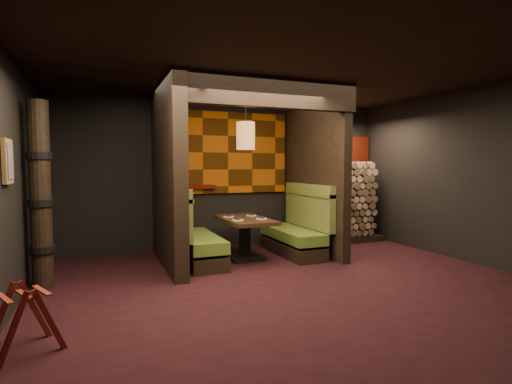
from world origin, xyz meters
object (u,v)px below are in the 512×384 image
object	(u,v)px
luggage_rack	(25,316)
firewood_stack	(340,202)
pendant_lamp	(246,136)
totem_column	(40,196)
booth_bench_left	(193,238)
dining_table	(245,232)
booth_bench_right	(297,231)

from	to	relation	value
luggage_rack	firewood_stack	bearing A→B (deg)	31.40
pendant_lamp	totem_column	bearing A→B (deg)	-171.43
luggage_rack	firewood_stack	size ratio (longest dim) A/B	0.39
booth_bench_left	dining_table	xyz separation A→B (m)	(0.88, -0.05, 0.06)
dining_table	pendant_lamp	bearing A→B (deg)	-90.00
totem_column	luggage_rack	bearing A→B (deg)	-87.66
booth_bench_right	totem_column	size ratio (longest dim) A/B	0.67
luggage_rack	booth_bench_left	bearing A→B (deg)	51.30
dining_table	firewood_stack	xyz separation A→B (m)	(2.37, 0.75, 0.36)
pendant_lamp	totem_column	xyz separation A→B (m)	(-2.97, -0.45, -0.88)
booth_bench_left	pendant_lamp	size ratio (longest dim) A/B	1.58
booth_bench_left	dining_table	distance (m)	0.88
booth_bench_left	pendant_lamp	xyz separation A→B (m)	(0.88, -0.10, 1.66)
booth_bench_left	firewood_stack	distance (m)	3.35
booth_bench_left	luggage_rack	distance (m)	3.21
pendant_lamp	luggage_rack	xyz separation A→B (m)	(-2.89, -2.40, -1.76)
dining_table	totem_column	bearing A→B (deg)	-170.49
firewood_stack	dining_table	bearing A→B (deg)	-162.37
dining_table	firewood_stack	bearing A→B (deg)	17.63
booth_bench_left	totem_column	distance (m)	2.30
totem_column	booth_bench_right	bearing A→B (deg)	7.86
firewood_stack	booth_bench_left	bearing A→B (deg)	-167.83
booth_bench_left	luggage_rack	size ratio (longest dim) A/B	2.37
booth_bench_right	totem_column	xyz separation A→B (m)	(-3.98, -0.55, 0.79)
dining_table	pendant_lamp	world-z (taller)	pendant_lamp
booth_bench_left	luggage_rack	xyz separation A→B (m)	(-2.01, -2.51, -0.10)
booth_bench_left	pendant_lamp	bearing A→B (deg)	-6.69
dining_table	luggage_rack	bearing A→B (deg)	-139.62
booth_bench_left	booth_bench_right	bearing A→B (deg)	0.00
totem_column	pendant_lamp	bearing A→B (deg)	8.57
booth_bench_left	firewood_stack	size ratio (longest dim) A/B	0.92
dining_table	luggage_rack	size ratio (longest dim) A/B	1.96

